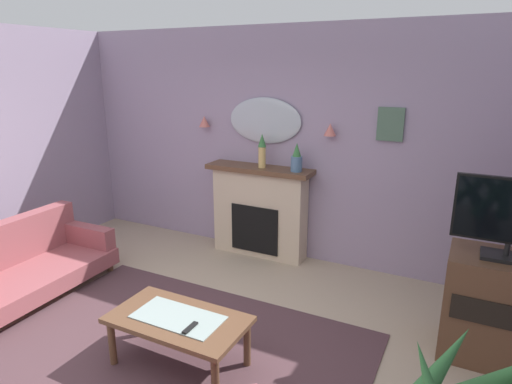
# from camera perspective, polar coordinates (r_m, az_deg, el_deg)

# --- Properties ---
(floor) EXTENTS (6.89, 6.32, 0.10)m
(floor) POSITION_cam_1_polar(r_m,az_deg,el_deg) (3.87, -13.69, -22.78)
(floor) COLOR tan
(floor) RESTS_ON ground
(wall_back) EXTENTS (6.89, 0.10, 2.83)m
(wall_back) POSITION_cam_1_polar(r_m,az_deg,el_deg) (5.43, 4.06, 6.10)
(wall_back) COLOR #9E8CA8
(wall_back) RESTS_ON ground
(patterned_rug) EXTENTS (3.20, 2.40, 0.01)m
(patterned_rug) POSITION_cam_1_polar(r_m,az_deg,el_deg) (3.95, -11.76, -20.66)
(patterned_rug) COLOR #4C3338
(patterned_rug) RESTS_ON ground
(fireplace) EXTENTS (1.36, 0.36, 1.16)m
(fireplace) POSITION_cam_1_polar(r_m,az_deg,el_deg) (5.55, 0.43, -2.62)
(fireplace) COLOR beige
(fireplace) RESTS_ON ground
(mantel_vase_right) EXTENTS (0.10, 0.10, 0.42)m
(mantel_vase_right) POSITION_cam_1_polar(r_m,az_deg,el_deg) (5.30, 0.80, 5.50)
(mantel_vase_right) COLOR tan
(mantel_vase_right) RESTS_ON fireplace
(mantel_vase_centre) EXTENTS (0.14, 0.14, 0.34)m
(mantel_vase_centre) POSITION_cam_1_polar(r_m,az_deg,el_deg) (5.14, 5.32, 4.28)
(mantel_vase_centre) COLOR #4C7093
(mantel_vase_centre) RESTS_ON fireplace
(wall_mirror) EXTENTS (0.96, 0.06, 0.56)m
(wall_mirror) POSITION_cam_1_polar(r_m,az_deg,el_deg) (5.42, 1.13, 9.30)
(wall_mirror) COLOR #B2BCC6
(wall_sconce_left) EXTENTS (0.14, 0.14, 0.14)m
(wall_sconce_left) POSITION_cam_1_polar(r_m,az_deg,el_deg) (5.80, -6.76, 9.14)
(wall_sconce_left) COLOR #D17066
(wall_sconce_right) EXTENTS (0.14, 0.14, 0.14)m
(wall_sconce_right) POSITION_cam_1_polar(r_m,az_deg,el_deg) (5.07, 9.64, 8.03)
(wall_sconce_right) COLOR #D17066
(framed_picture) EXTENTS (0.28, 0.03, 0.36)m
(framed_picture) POSITION_cam_1_polar(r_m,az_deg,el_deg) (4.97, 17.14, 8.44)
(framed_picture) COLOR #4C6B56
(coffee_table) EXTENTS (1.10, 0.60, 0.45)m
(coffee_table) POSITION_cam_1_polar(r_m,az_deg,el_deg) (3.67, -10.10, -16.54)
(coffee_table) COLOR brown
(coffee_table) RESTS_ON ground
(tv_remote) EXTENTS (0.04, 0.16, 0.02)m
(tv_remote) POSITION_cam_1_polar(r_m,az_deg,el_deg) (3.48, -8.58, -17.15)
(tv_remote) COLOR black
(tv_remote) RESTS_ON coffee_table
(floral_couch) EXTENTS (0.90, 1.74, 0.76)m
(floral_couch) POSITION_cam_1_polar(r_m,az_deg,el_deg) (5.32, -28.08, -8.38)
(floral_couch) COLOR #934C51
(floral_couch) RESTS_ON ground
(tv_cabinet) EXTENTS (0.80, 0.57, 0.90)m
(tv_cabinet) POSITION_cam_1_polar(r_m,az_deg,el_deg) (4.18, 28.88, -13.15)
(tv_cabinet) COLOR brown
(tv_cabinet) RESTS_ON ground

